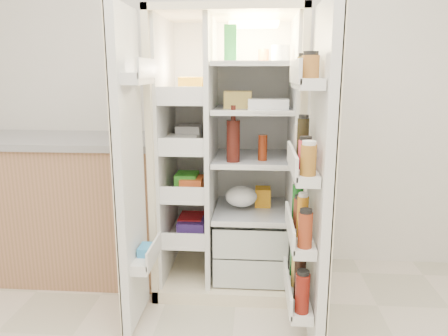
{
  "coord_description": "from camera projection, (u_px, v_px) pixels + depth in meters",
  "views": [
    {
      "loc": [
        0.11,
        -1.13,
        1.44
      ],
      "look_at": [
        -0.07,
        1.25,
        0.89
      ],
      "focal_mm": 34.0,
      "sensor_mm": 36.0,
      "label": 1
    }
  ],
  "objects": [
    {
      "name": "freezer_door",
      "position": [
        130.0,
        174.0,
        2.29
      ],
      "size": [
        0.15,
        0.4,
        1.72
      ],
      "color": "silver",
      "rests_on": "floor"
    },
    {
      "name": "wall_back",
      "position": [
        241.0,
        83.0,
        3.07
      ],
      "size": [
        4.0,
        0.02,
        2.7
      ],
      "primitive_type": "cube",
      "color": "silver",
      "rests_on": "floor"
    },
    {
      "name": "refrigerator",
      "position": [
        231.0,
        176.0,
        2.87
      ],
      "size": [
        0.92,
        0.7,
        1.8
      ],
      "color": "beige",
      "rests_on": "floor"
    },
    {
      "name": "fridge_door",
      "position": [
        316.0,
        185.0,
        2.13
      ],
      "size": [
        0.17,
        0.58,
        1.72
      ],
      "color": "silver",
      "rests_on": "floor"
    },
    {
      "name": "kitchen_counter",
      "position": [
        72.0,
        204.0,
        3.06
      ],
      "size": [
        1.37,
        0.73,
        0.99
      ],
      "color": "#9F6E4F",
      "rests_on": "floor"
    }
  ]
}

